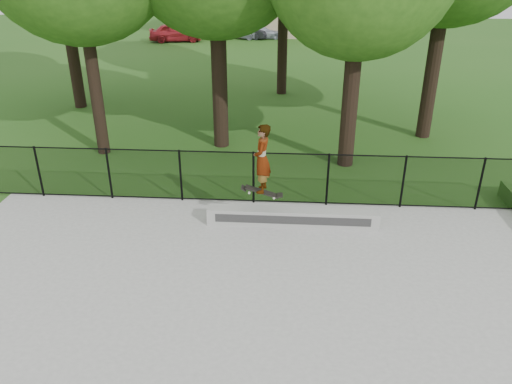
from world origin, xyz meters
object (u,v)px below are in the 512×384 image
at_px(car_b, 247,31).
at_px(car_c, 261,32).
at_px(skater_airborne, 262,160).
at_px(grind_ledge, 292,217).
at_px(car_a, 176,32).

relative_size(car_b, car_c, 0.98).
bearing_deg(skater_airborne, grind_ledge, 16.14).
bearing_deg(car_c, grind_ledge, 172.27).
relative_size(car_b, skater_airborne, 1.70).
bearing_deg(car_a, car_c, -84.68).
relative_size(car_a, car_b, 1.26).
height_order(car_b, car_c, car_b).
relative_size(grind_ledge, car_a, 1.07).
xyz_separation_m(car_a, car_c, (6.48, 1.88, -0.18)).
bearing_deg(car_c, car_a, 93.48).
xyz_separation_m(car_a, skater_airborne, (8.35, -28.63, 1.22)).
bearing_deg(car_c, car_b, 70.83).
distance_m(grind_ledge, skater_airborne, 1.81).
height_order(grind_ledge, skater_airborne, skater_airborne).
xyz_separation_m(grind_ledge, car_a, (-9.11, 28.41, 0.41)).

